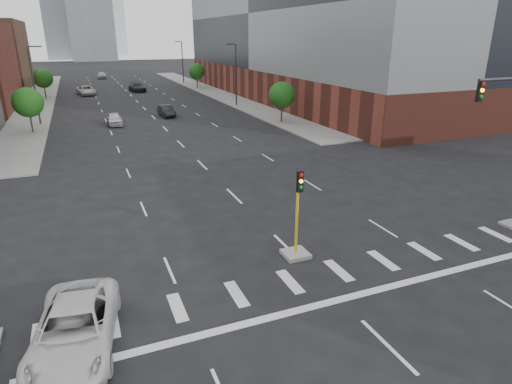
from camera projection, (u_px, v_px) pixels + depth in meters
sidewalk_left_far at (39, 99)px, 72.08m from camera, size 5.00×92.00×0.15m
sidewalk_right_far at (211, 91)px, 82.76m from camera, size 5.00×92.00×0.15m
building_right_main at (315, 30)px, 72.00m from camera, size 24.00×70.00×22.00m
tower_mid at (88, 6)px, 179.38m from camera, size 18.00×18.00×44.00m
median_traffic_signal at (296, 238)px, 20.60m from camera, size 1.20×1.20×4.40m
streetlight_right_a at (235, 72)px, 63.99m from camera, size 1.60×0.22×9.07m
streetlight_right_b at (182, 61)px, 94.40m from camera, size 1.60×0.22×9.07m
streetlight_left at (34, 82)px, 50.10m from camera, size 1.60×0.22×9.07m
tree_left_near at (28, 102)px, 46.10m from camera, size 3.20×3.20×4.85m
tree_left_far at (43, 78)px, 72.17m from camera, size 3.20×3.20×4.85m
tree_right_near at (282, 95)px, 51.72m from camera, size 3.20×3.20×4.85m
tree_right_far at (197, 71)px, 86.48m from camera, size 3.20×3.20×4.85m
car_near_left at (114, 119)px, 51.46m from camera, size 1.79×4.34×1.47m
car_mid_right at (166, 111)px, 57.10m from camera, size 1.75×4.46×1.44m
car_far_left at (86, 90)px, 77.56m from camera, size 3.48×6.24×1.65m
car_deep_right at (137, 87)px, 82.59m from camera, size 2.97×6.03×1.69m
car_distant at (102, 75)px, 107.66m from camera, size 2.28×5.09×1.70m
parked_minivan at (75, 329)px, 14.53m from camera, size 3.48×5.99×1.57m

